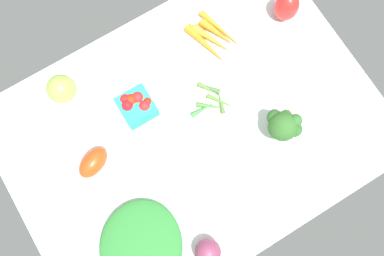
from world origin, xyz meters
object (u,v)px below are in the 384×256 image
Objects in this scene: red_onion_center at (208,252)px; leafy_greens_clump at (141,247)px; bell_pepper_red at (286,6)px; broccoli_head at (284,125)px; berry_basket at (136,105)px; roma_tomato at (93,163)px; carrot_bunch at (213,38)px; okra_pile at (212,100)px; heirloom_tomato_green at (61,89)px.

leafy_greens_clump is at bearing 144.85° from red_onion_center.
bell_pepper_red reaches higher than leafy_greens_clump.
broccoli_head is at bearing 8.59° from leafy_greens_clump.
berry_basket is at bearing 139.71° from broccoli_head.
roma_tomato reaches higher than leafy_greens_clump.
broccoli_head is 38.93cm from red_onion_center.
roma_tomato is at bearing -162.99° from carrot_bunch.
leafy_greens_clump is at bearing -152.41° from bell_pepper_red.
red_onion_center is at bearing -153.24° from broccoli_head.
leafy_greens_clump is at bearing -139.61° from carrot_bunch.
roma_tomato is 37.47cm from okra_pile.
broccoli_head is 1.20× the size of berry_basket.
bell_pepper_red reaches higher than okra_pile.
bell_pepper_red reaches higher than red_onion_center.
broccoli_head is 1.06× the size of bell_pepper_red.
heirloom_tomato_green is 68.48cm from bell_pepper_red.
broccoli_head is 40.78cm from berry_basket.
berry_basket is at bearing -43.48° from heirloom_tomato_green.
roma_tomato is 1.39× the size of red_onion_center.
carrot_bunch is (45.24, -7.96, -2.84)cm from heirloom_tomato_green.
okra_pile is 18.86cm from carrot_bunch.
broccoli_head is 49.73cm from leafy_greens_clump.
broccoli_head reaches higher than carrot_bunch.
heirloom_tomato_green is (2.37, 48.47, 2.15)cm from leafy_greens_clump.
roma_tomato is 25.96cm from leafy_greens_clump.
red_onion_center is at bearing -89.44° from roma_tomato.
bell_pepper_red is 22.87cm from carrot_bunch.
okra_pile is at bearing -34.21° from heirloom_tomato_green.
heirloom_tomato_green is (-46.60, 41.07, -2.32)cm from broccoli_head.
berry_basket is at bearing -167.05° from carrot_bunch.
roma_tomato is (-17.97, -7.75, -0.50)cm from berry_basket.
okra_pile is at bearing -24.90° from berry_basket.
broccoli_head is at bearing -41.87° from roma_tomato.
red_onion_center is (-23.06, -34.75, 2.69)cm from okra_pile.
leafy_greens_clump is at bearing -92.80° from heirloom_tomato_green.
roma_tomato is 0.39× the size of leafy_greens_clump.
berry_basket is 38.20cm from leafy_greens_clump.
berry_basket is at bearing 85.24° from red_onion_center.
red_onion_center is at bearing -78.47° from heirloom_tomato_green.
heirloom_tomato_green is at bearing 62.84° from roma_tomato.
heirloom_tomato_green reaches higher than berry_basket.
carrot_bunch is at bearing 56.65° from red_onion_center.
berry_basket is 0.71× the size of okra_pile.
okra_pile is at bearing 56.43° from red_onion_center.
roma_tomato is (-48.98, 18.55, -3.55)cm from broccoli_head.
heirloom_tomato_green reaches higher than leafy_greens_clump.
berry_basket is at bearing -176.94° from bell_pepper_red.
okra_pile is 34.76cm from bell_pepper_red.
broccoli_head is at bearing 26.76° from red_onion_center.
broccoli_head is 1.13× the size of roma_tomato.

